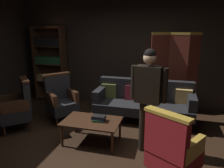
{
  "coord_description": "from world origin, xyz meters",
  "views": [
    {
      "loc": [
        1.07,
        -3.09,
        2.0
      ],
      "look_at": [
        0.0,
        0.8,
        0.95
      ],
      "focal_mm": 34.75,
      "sensor_mm": 36.0,
      "label": 1
    }
  ],
  "objects_px": {
    "bookshelf": "(51,62)",
    "book_navy_cloth": "(99,118)",
    "coffee_table": "(92,123)",
    "armchair_wing_right": "(18,106)",
    "armchair_wing_left": "(61,99)",
    "book_black_cloth": "(99,117)",
    "book_green_cloth": "(99,120)",
    "folding_screen": "(177,71)",
    "standing_figure": "(148,92)",
    "velvet_couch": "(144,100)",
    "armchair_gilt_accent": "(172,149)"
  },
  "relations": [
    {
      "from": "coffee_table",
      "to": "book_navy_cloth",
      "type": "distance_m",
      "value": 0.16
    },
    {
      "from": "coffee_table",
      "to": "folding_screen",
      "type": "bearing_deg",
      "value": 55.68
    },
    {
      "from": "armchair_gilt_accent",
      "to": "book_green_cloth",
      "type": "height_order",
      "value": "armchair_gilt_accent"
    },
    {
      "from": "folding_screen",
      "to": "book_green_cloth",
      "type": "relative_size",
      "value": 9.56
    },
    {
      "from": "velvet_couch",
      "to": "armchair_wing_left",
      "type": "height_order",
      "value": "armchair_wing_left"
    },
    {
      "from": "armchair_gilt_accent",
      "to": "armchair_wing_right",
      "type": "bearing_deg",
      "value": 164.41
    },
    {
      "from": "velvet_couch",
      "to": "book_black_cloth",
      "type": "distance_m",
      "value": 1.38
    },
    {
      "from": "folding_screen",
      "to": "standing_figure",
      "type": "height_order",
      "value": "folding_screen"
    },
    {
      "from": "coffee_table",
      "to": "armchair_wing_right",
      "type": "height_order",
      "value": "armchair_wing_right"
    },
    {
      "from": "velvet_couch",
      "to": "armchair_gilt_accent",
      "type": "relative_size",
      "value": 2.04
    },
    {
      "from": "book_black_cloth",
      "to": "armchair_gilt_accent",
      "type": "bearing_deg",
      "value": -30.51
    },
    {
      "from": "armchair_wing_right",
      "to": "standing_figure",
      "type": "xyz_separation_m",
      "value": [
        2.58,
        -0.14,
        0.54
      ]
    },
    {
      "from": "velvet_couch",
      "to": "standing_figure",
      "type": "distance_m",
      "value": 1.41
    },
    {
      "from": "bookshelf",
      "to": "armchair_wing_left",
      "type": "distance_m",
      "value": 1.7
    },
    {
      "from": "folding_screen",
      "to": "coffee_table",
      "type": "relative_size",
      "value": 1.9
    },
    {
      "from": "coffee_table",
      "to": "bookshelf",
      "type": "bearing_deg",
      "value": 134.31
    },
    {
      "from": "book_black_cloth",
      "to": "standing_figure",
      "type": "bearing_deg",
      "value": -2.94
    },
    {
      "from": "book_navy_cloth",
      "to": "book_black_cloth",
      "type": "xyz_separation_m",
      "value": [
        0.0,
        -0.0,
        0.03
      ]
    },
    {
      "from": "velvet_couch",
      "to": "armchair_wing_left",
      "type": "xyz_separation_m",
      "value": [
        -1.74,
        -0.53,
        0.03
      ]
    },
    {
      "from": "armchair_wing_right",
      "to": "book_navy_cloth",
      "type": "xyz_separation_m",
      "value": [
        1.73,
        -0.1,
        -0.02
      ]
    },
    {
      "from": "book_green_cloth",
      "to": "folding_screen",
      "type": "bearing_deg",
      "value": 57.77
    },
    {
      "from": "bookshelf",
      "to": "velvet_couch",
      "type": "bearing_deg",
      "value": -15.29
    },
    {
      "from": "folding_screen",
      "to": "armchair_wing_right",
      "type": "distance_m",
      "value": 3.67
    },
    {
      "from": "armchair_wing_left",
      "to": "book_navy_cloth",
      "type": "relative_size",
      "value": 4.44
    },
    {
      "from": "armchair_wing_right",
      "to": "book_black_cloth",
      "type": "distance_m",
      "value": 1.74
    },
    {
      "from": "armchair_wing_left",
      "to": "book_black_cloth",
      "type": "xyz_separation_m",
      "value": [
        1.11,
        -0.7,
        0.01
      ]
    },
    {
      "from": "folding_screen",
      "to": "coffee_table",
      "type": "bearing_deg",
      "value": -124.32
    },
    {
      "from": "book_green_cloth",
      "to": "armchair_wing_left",
      "type": "bearing_deg",
      "value": 147.8
    },
    {
      "from": "folding_screen",
      "to": "velvet_couch",
      "type": "height_order",
      "value": "folding_screen"
    },
    {
      "from": "armchair_wing_right",
      "to": "book_green_cloth",
      "type": "distance_m",
      "value": 1.74
    },
    {
      "from": "velvet_couch",
      "to": "armchair_gilt_accent",
      "type": "xyz_separation_m",
      "value": [
        0.61,
        -1.96,
        0.03
      ]
    },
    {
      "from": "book_green_cloth",
      "to": "velvet_couch",
      "type": "bearing_deg",
      "value": 62.73
    },
    {
      "from": "velvet_couch",
      "to": "armchair_gilt_accent",
      "type": "distance_m",
      "value": 2.05
    },
    {
      "from": "folding_screen",
      "to": "velvet_couch",
      "type": "distance_m",
      "value": 1.21
    },
    {
      "from": "bookshelf",
      "to": "book_black_cloth",
      "type": "height_order",
      "value": "bookshelf"
    },
    {
      "from": "bookshelf",
      "to": "book_navy_cloth",
      "type": "xyz_separation_m",
      "value": [
        2.07,
        -1.97,
        -0.62
      ]
    },
    {
      "from": "folding_screen",
      "to": "bookshelf",
      "type": "height_order",
      "value": "bookshelf"
    },
    {
      "from": "standing_figure",
      "to": "book_black_cloth",
      "type": "height_order",
      "value": "standing_figure"
    },
    {
      "from": "bookshelf",
      "to": "velvet_couch",
      "type": "height_order",
      "value": "bookshelf"
    },
    {
      "from": "coffee_table",
      "to": "book_green_cloth",
      "type": "distance_m",
      "value": 0.14
    },
    {
      "from": "armchair_wing_left",
      "to": "armchair_gilt_accent",
      "type": "bearing_deg",
      "value": -31.31
    },
    {
      "from": "folding_screen",
      "to": "bookshelf",
      "type": "distance_m",
      "value": 3.38
    },
    {
      "from": "armchair_wing_left",
      "to": "book_green_cloth",
      "type": "bearing_deg",
      "value": -32.2
    },
    {
      "from": "coffee_table",
      "to": "book_green_cloth",
      "type": "relative_size",
      "value": 5.03
    },
    {
      "from": "folding_screen",
      "to": "armchair_gilt_accent",
      "type": "distance_m",
      "value": 2.86
    },
    {
      "from": "folding_screen",
      "to": "velvet_couch",
      "type": "xyz_separation_m",
      "value": [
        -0.68,
        -0.85,
        -0.53
      ]
    },
    {
      "from": "coffee_table",
      "to": "book_navy_cloth",
      "type": "height_order",
      "value": "book_navy_cloth"
    },
    {
      "from": "velvet_couch",
      "to": "armchair_gilt_accent",
      "type": "bearing_deg",
      "value": -72.73
    },
    {
      "from": "folding_screen",
      "to": "coffee_table",
      "type": "xyz_separation_m",
      "value": [
        -1.44,
        -2.1,
        -0.61
      ]
    },
    {
      "from": "bookshelf",
      "to": "book_navy_cloth",
      "type": "distance_m",
      "value": 2.92
    }
  ]
}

